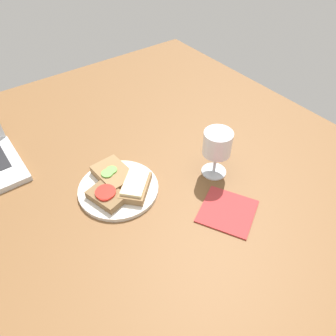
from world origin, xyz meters
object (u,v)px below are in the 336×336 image
at_px(plate, 119,190).
at_px(sandwich_with_tomato, 107,196).
at_px(napkin, 227,211).
at_px(sandwich_with_cucumber, 113,174).
at_px(sandwich_with_cheese, 135,186).
at_px(wine_glass, 217,145).

distance_m(plate, sandwich_with_tomato, 0.05).
xyz_separation_m(sandwich_with_tomato, napkin, (0.22, -0.21, -0.02)).
xyz_separation_m(plate, sandwich_with_cucumber, (0.01, 0.04, 0.02)).
relative_size(sandwich_with_tomato, sandwich_with_cucumber, 0.90).
height_order(sandwich_with_tomato, sandwich_with_cucumber, sandwich_with_cucumber).
relative_size(sandwich_with_cucumber, napkin, 0.92).
height_order(sandwich_with_cheese, sandwich_with_cucumber, sandwich_with_cheese).
distance_m(sandwich_with_cucumber, wine_glass, 0.29).
xyz_separation_m(plate, sandwich_with_tomato, (-0.04, -0.01, 0.02)).
distance_m(sandwich_with_cucumber, napkin, 0.31).
bearing_deg(wine_glass, napkin, -118.54).
bearing_deg(sandwich_with_cheese, sandwich_with_tomato, 167.29).
bearing_deg(sandwich_with_cucumber, wine_glass, -29.54).
bearing_deg(sandwich_with_cucumber, sandwich_with_cheese, -72.51).
bearing_deg(wine_glass, sandwich_with_cucumber, 150.46).
bearing_deg(napkin, sandwich_with_tomato, 137.42).
xyz_separation_m(sandwich_with_tomato, sandwich_with_cheese, (0.07, -0.02, 0.00)).
bearing_deg(sandwich_with_cheese, napkin, -51.76).
height_order(plate, wine_glass, wine_glass).
bearing_deg(sandwich_with_cucumber, sandwich_with_tomato, -132.68).
distance_m(plate, wine_glass, 0.28).
relative_size(sandwich_with_cheese, napkin, 0.93).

